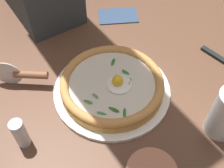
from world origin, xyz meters
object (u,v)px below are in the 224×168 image
object	(u,v)px
pizza_cutter	(23,74)
pepper_shaker	(20,134)
table_knife	(223,61)
folded_napkin	(118,15)
pizza	(112,84)

from	to	relation	value
pizza_cutter	pepper_shaker	bearing A→B (deg)	86.35
pizza_cutter	table_knife	distance (m)	0.59
folded_napkin	table_knife	bearing A→B (deg)	130.53
folded_napkin	pepper_shaker	size ratio (longest dim) A/B	1.61
pepper_shaker	table_knife	bearing A→B (deg)	-167.24
pizza	pepper_shaker	size ratio (longest dim) A/B	3.23
table_knife	pepper_shaker	distance (m)	0.62
pizza_cutter	pepper_shaker	world-z (taller)	pepper_shaker
table_knife	folded_napkin	world-z (taller)	table_knife
pizza	pizza_cutter	xyz separation A→B (m)	(0.23, -0.08, 0.01)
pizza	table_knife	size ratio (longest dim) A/B	1.38
pizza	table_knife	distance (m)	0.36
table_knife	folded_napkin	size ratio (longest dim) A/B	1.46
folded_napkin	pepper_shaker	xyz separation A→B (m)	(0.35, 0.43, 0.04)
folded_napkin	pizza_cutter	bearing A→B (deg)	36.42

